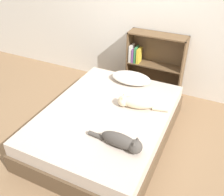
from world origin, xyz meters
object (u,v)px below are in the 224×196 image
(cat_dark, at_px, (122,142))
(pillow, at_px, (131,78))
(bookshelf, at_px, (154,62))
(cat_light, at_px, (136,102))
(bed, at_px, (107,124))

(cat_dark, bearing_deg, pillow, 111.21)
(cat_dark, distance_m, bookshelf, 1.82)
(cat_dark, xyz_separation_m, bookshelf, (-0.26, 1.80, 0.02))
(cat_light, relative_size, bookshelf, 0.62)
(pillow, relative_size, bookshelf, 0.59)
(pillow, relative_size, cat_dark, 0.94)
(bed, bearing_deg, pillow, 89.81)
(cat_light, distance_m, bookshelf, 1.12)
(bed, bearing_deg, bookshelf, 83.37)
(cat_dark, bearing_deg, cat_light, 103.62)
(cat_light, xyz_separation_m, cat_dark, (0.13, -0.69, 0.00))
(bed, bearing_deg, cat_dark, -48.88)
(bed, height_order, cat_light, cat_light)
(bookshelf, bearing_deg, pillow, -105.47)
(cat_light, height_order, cat_dark, cat_dark)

